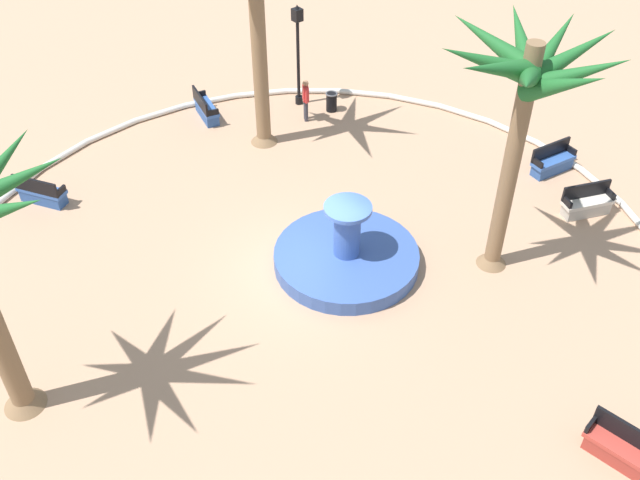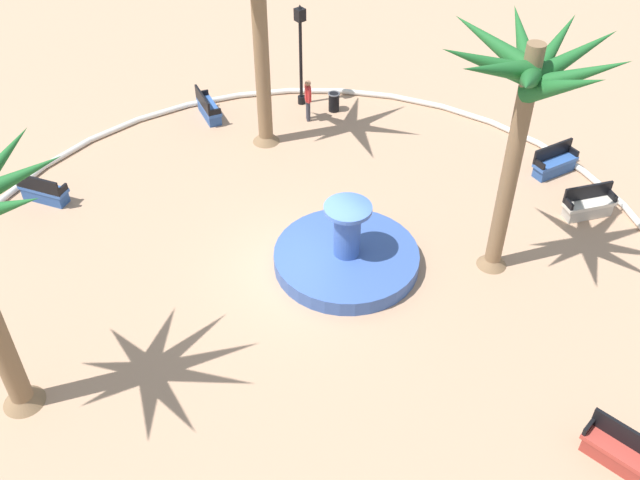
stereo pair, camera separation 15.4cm
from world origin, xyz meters
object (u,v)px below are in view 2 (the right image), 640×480
bench_southeast (619,453)px  bench_west (208,109)px  bench_north (44,192)px  person_cyclist_helmet (308,98)px  palm_tree_mid_plaza (527,90)px  trash_bin (334,101)px  bench_east (554,164)px  bench_southwest (588,206)px  lamppost (301,48)px  fountain (346,256)px

bench_southeast → bench_west: bearing=-92.7°
bench_north → person_cyclist_helmet: 9.62m
bench_southeast → palm_tree_mid_plaza: bearing=-115.1°
palm_tree_mid_plaza → bench_west: (1.93, -11.96, -5.16)m
bench_west → trash_bin: 4.65m
bench_east → bench_southwest: same height
bench_east → trash_bin: 8.28m
palm_tree_mid_plaza → bench_southeast: bearing=64.9°
bench_west → bench_north: same height
bench_southwest → lamppost: 11.42m
palm_tree_mid_plaza → bench_east: palm_tree_mid_plaza is taller
bench_southwest → person_cyclist_helmet: 10.35m
bench_west → lamppost: (-3.31, 1.31, 1.92)m
trash_bin → person_cyclist_helmet: 1.27m
bench_east → bench_north: (13.77, -9.01, 0.00)m
fountain → bench_west: (-1.28, -9.38, 0.04)m
lamppost → trash_bin: bearing=117.5°
bench_southeast → lamppost: lamppost is taller
bench_east → lamppost: (3.70, -8.87, 1.92)m
fountain → bench_southeast: size_ratio=2.47×
bench_north → person_cyclist_helmet: bearing=172.5°
bench_southeast → trash_bin: (-4.78, -15.40, 0.04)m
fountain → trash_bin: size_ratio=5.61×
bench_east → bench_north: bearing=-33.2°
fountain → trash_bin: 8.63m
bench_east → bench_southwest: (1.05, 2.07, 0.00)m
bench_southeast → bench_southwest: bearing=-140.3°
bench_north → bench_southeast: (-5.91, 16.72, 0.00)m
palm_tree_mid_plaza → bench_southwest: (-4.02, 0.29, -5.16)m
palm_tree_mid_plaza → bench_north: size_ratio=4.26×
bench_north → bench_southwest: (-12.72, 11.08, 0.00)m
bench_east → lamppost: bearing=-67.4°
bench_east → trash_bin: bearing=-68.1°
bench_north → lamppost: bearing=179.2°
lamppost → person_cyclist_helmet: bearing=64.0°
bench_west → trash_bin: size_ratio=2.29×
bench_southwest → bench_west: bearing=-64.1°
bench_east → bench_southeast: bearing=44.5°
bench_north → person_cyclist_helmet: size_ratio=1.03×
bench_west → bench_north: bearing=9.8°
trash_bin → lamppost: bearing=-62.5°
bench_southeast → lamppost: size_ratio=0.43×
bench_west → person_cyclist_helmet: bearing=138.8°
bench_west → lamppost: lamppost is taller
bench_west → person_cyclist_helmet: person_cyclist_helmet is taller
bench_north → bench_southwest: size_ratio=0.98×
trash_bin → person_cyclist_helmet: (1.16, -0.07, 0.50)m
bench_east → bench_southeast: size_ratio=1.00×
bench_north → trash_bin: bearing=172.9°
bench_east → trash_bin: bench_east is taller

